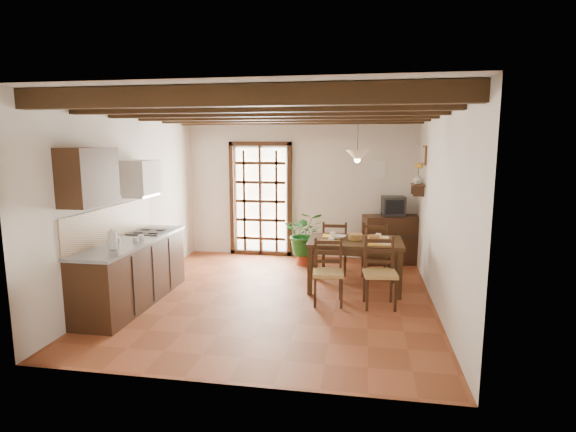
% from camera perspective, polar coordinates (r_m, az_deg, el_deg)
% --- Properties ---
extents(ground_plane, '(5.00, 5.00, 0.00)m').
position_cam_1_polar(ground_plane, '(6.78, -1.42, -10.16)').
color(ground_plane, brown).
extents(room_shell, '(4.52, 5.02, 2.81)m').
position_cam_1_polar(room_shell, '(6.41, -1.48, 5.34)').
color(room_shell, silver).
rests_on(room_shell, ground_plane).
extents(ceiling_beams, '(4.50, 4.34, 0.20)m').
position_cam_1_polar(ceiling_beams, '(6.41, -1.51, 13.17)').
color(ceiling_beams, black).
rests_on(ceiling_beams, room_shell).
extents(french_door, '(1.26, 0.11, 2.32)m').
position_cam_1_polar(french_door, '(9.02, -3.49, 2.38)').
color(french_door, white).
rests_on(french_door, ground_plane).
extents(kitchen_counter, '(0.64, 2.25, 1.38)m').
position_cam_1_polar(kitchen_counter, '(6.74, -19.11, -6.57)').
color(kitchen_counter, black).
rests_on(kitchen_counter, ground_plane).
extents(upper_cabinet, '(0.35, 0.80, 0.70)m').
position_cam_1_polar(upper_cabinet, '(5.98, -24.02, 4.59)').
color(upper_cabinet, black).
rests_on(upper_cabinet, room_shell).
extents(range_hood, '(0.38, 0.60, 0.54)m').
position_cam_1_polar(range_hood, '(7.05, -18.20, 4.58)').
color(range_hood, white).
rests_on(range_hood, room_shell).
extents(counter_items, '(0.50, 1.43, 0.25)m').
position_cam_1_polar(counter_items, '(6.71, -18.96, -2.38)').
color(counter_items, black).
rests_on(counter_items, kitchen_counter).
extents(dining_table, '(1.43, 0.92, 0.78)m').
position_cam_1_polar(dining_table, '(7.03, 8.51, -3.81)').
color(dining_table, '#332110').
rests_on(dining_table, ground_plane).
extents(chair_near_left, '(0.46, 0.44, 0.91)m').
position_cam_1_polar(chair_near_left, '(6.44, 5.10, -8.57)').
color(chair_near_left, '#A98548').
rests_on(chair_near_left, ground_plane).
extents(chair_near_right, '(0.48, 0.46, 0.96)m').
position_cam_1_polar(chair_near_right, '(6.43, 11.54, -8.62)').
color(chair_near_right, '#A98548').
rests_on(chair_near_right, ground_plane).
extents(chair_far_left, '(0.45, 0.43, 0.94)m').
position_cam_1_polar(chair_far_left, '(7.84, 5.91, -5.26)').
color(chair_far_left, '#A98548').
rests_on(chair_far_left, ground_plane).
extents(chair_far_right, '(0.53, 0.51, 0.94)m').
position_cam_1_polar(chair_far_right, '(7.83, 11.13, -5.39)').
color(chair_far_right, '#A98548').
rests_on(chair_far_right, ground_plane).
extents(table_setting, '(1.04, 0.69, 0.10)m').
position_cam_1_polar(table_setting, '(6.99, 8.54, -2.59)').
color(table_setting, gold).
rests_on(table_setting, dining_table).
extents(table_bowl, '(0.28, 0.28, 0.05)m').
position_cam_1_polar(table_bowl, '(7.06, 6.47, -2.66)').
color(table_bowl, white).
rests_on(table_bowl, dining_table).
extents(sideboard, '(1.14, 0.69, 0.91)m').
position_cam_1_polar(sideboard, '(8.71, 13.08, -2.92)').
color(sideboard, black).
rests_on(sideboard, ground_plane).
extents(crt_tv, '(0.45, 0.42, 0.35)m').
position_cam_1_polar(crt_tv, '(8.59, 13.23, 1.27)').
color(crt_tv, black).
rests_on(crt_tv, sideboard).
extents(fuse_box, '(0.25, 0.03, 0.32)m').
position_cam_1_polar(fuse_box, '(8.77, 11.40, 5.79)').
color(fuse_box, white).
rests_on(fuse_box, room_shell).
extents(plant_pot, '(0.34, 0.34, 0.21)m').
position_cam_1_polar(plant_pot, '(8.47, 2.13, -5.41)').
color(plant_pot, maroon).
rests_on(plant_pot, ground_plane).
extents(potted_plant, '(2.14, 1.90, 2.15)m').
position_cam_1_polar(potted_plant, '(8.36, 2.15, -2.36)').
color(potted_plant, '#144C19').
rests_on(potted_plant, ground_plane).
extents(wall_shelf, '(0.20, 0.42, 0.20)m').
position_cam_1_polar(wall_shelf, '(7.96, 16.15, 3.54)').
color(wall_shelf, black).
rests_on(wall_shelf, room_shell).
extents(shelf_vase, '(0.15, 0.15, 0.15)m').
position_cam_1_polar(shelf_vase, '(7.95, 16.20, 4.54)').
color(shelf_vase, '#B2BFB2').
rests_on(shelf_vase, wall_shelf).
extents(shelf_flowers, '(0.14, 0.14, 0.36)m').
position_cam_1_polar(shelf_flowers, '(7.94, 16.26, 6.04)').
color(shelf_flowers, gold).
rests_on(shelf_flowers, shelf_vase).
extents(framed_picture, '(0.03, 0.32, 0.32)m').
position_cam_1_polar(framed_picture, '(7.94, 16.93, 7.40)').
color(framed_picture, brown).
rests_on(framed_picture, room_shell).
extents(pendant_lamp, '(0.36, 0.36, 0.84)m').
position_cam_1_polar(pendant_lamp, '(6.95, 8.81, 7.71)').
color(pendant_lamp, black).
rests_on(pendant_lamp, room_shell).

